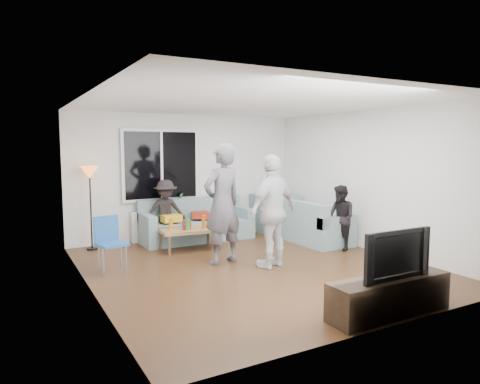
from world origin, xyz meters
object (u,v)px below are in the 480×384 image
sofa_back_section (197,220)px  television (391,253)px  tv_console (389,296)px  coffee_table (190,239)px  spectator_right (340,218)px  player_left (222,204)px  sofa_right_section (307,220)px  player_right (273,211)px  side_chair (112,245)px  spectator_back (166,212)px  floor_lamp (91,208)px

sofa_back_section → television: 4.79m
tv_console → coffee_table: bearing=100.9°
sofa_back_section → spectator_right: (2.01, -2.07, 0.18)m
player_left → sofa_right_section: bearing=-174.0°
sofa_back_section → player_right: size_ratio=1.27×
side_chair → tv_console: side_chair is taller
coffee_table → side_chair: 1.82m
spectator_right → television: bearing=-21.8°
spectator_back → television: bearing=-74.5°
coffee_table → spectator_back: spectator_back is taller
floor_lamp → spectator_back: (1.40, -0.17, -0.14)m
side_chair → television: 4.06m
sofa_back_section → television: television is taller
player_left → spectator_back: (-0.33, 1.87, -0.35)m
side_chair → player_right: bearing=-35.8°
sofa_back_section → spectator_back: bearing=177.4°
sofa_back_section → player_right: bearing=-83.4°
coffee_table → television: (0.79, -4.07, 0.52)m
spectator_right → side_chair: bearing=-88.0°
television → spectator_back: bearing=101.8°
spectator_right → player_left: bearing=-85.8°
side_chair → player_right: 2.55m
player_right → television: size_ratio=1.83×
coffee_table → player_left: (0.11, -1.13, 0.79)m
floor_lamp → television: floor_lamp is taller
floor_lamp → player_right: (2.33, -2.62, 0.12)m
player_left → spectator_right: size_ratio=1.63×
player_right → spectator_right: player_right is taller
coffee_table → television: bearing=-79.1°
coffee_table → player_left: 1.39m
sofa_right_section → floor_lamp: bearing=72.6°
coffee_table → spectator_right: spectator_right is taller
coffee_table → spectator_right: size_ratio=0.91×
player_left → tv_console: size_ratio=1.24×
sofa_back_section → tv_console: 4.79m
television → spectator_right: bearing=58.3°
player_left → floor_lamp: bearing=-61.5°
floor_lamp → player_left: 2.68m
sofa_right_section → player_right: (-1.74, -1.34, 0.48)m
sofa_right_section → spectator_right: size_ratio=1.65×
coffee_table → player_left: size_ratio=0.56×
spectator_right → television: spectator_right is taller
floor_lamp → television: size_ratio=1.58×
sofa_back_section → floor_lamp: floor_lamp is taller
player_right → spectator_back: 2.64m
coffee_table → tv_console: tv_console is taller
player_left → tv_console: 3.11m
player_right → tv_console: bearing=72.8°
sofa_back_section → spectator_back: (-0.66, 0.03, 0.21)m
side_chair → spectator_back: size_ratio=0.67×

